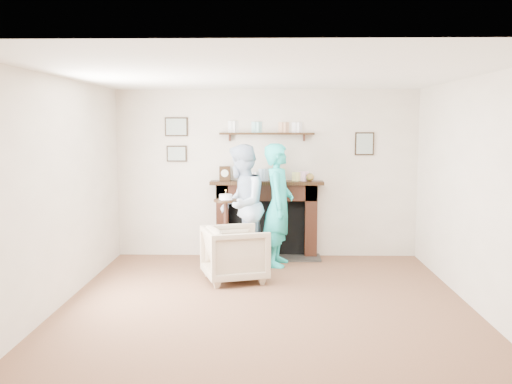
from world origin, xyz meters
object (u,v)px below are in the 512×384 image
woman (278,265)px  man (241,265)px  armchair (235,280)px  pedestal_table (226,219)px

woman → man: bearing=97.9°
armchair → woman: (0.57, 0.82, 0.00)m
man → woman: 0.53m
man → pedestal_table: 0.71m
pedestal_table → man: bearing=25.5°
armchair → man: size_ratio=0.45×
armchair → pedestal_table: bearing=-4.6°
man → pedestal_table: size_ratio=1.57×
woman → pedestal_table: (-0.74, -0.10, 0.67)m
armchair → woman: 1.00m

